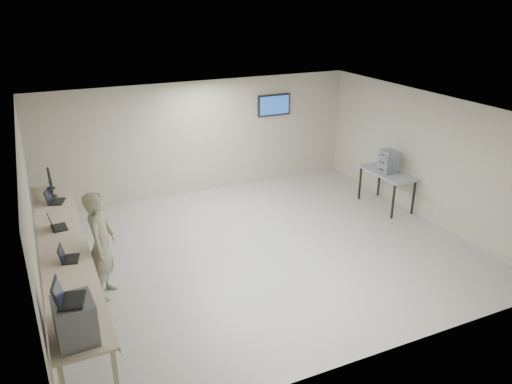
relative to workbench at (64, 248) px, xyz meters
name	(u,v)px	position (x,y,z in m)	size (l,w,h in m)	color
room	(261,182)	(3.62, 0.06, 0.58)	(8.01, 7.01, 2.81)	beige
workbench	(64,248)	(0.00, 0.00, 0.00)	(0.76, 6.00, 0.90)	beige
equipment_box	(75,321)	(-0.06, -2.64, 0.34)	(0.45, 0.52, 0.54)	slate
laptop_on_box	(66,297)	(-0.12, -2.64, 0.69)	(0.39, 0.43, 0.30)	black
laptop_0	(77,311)	(-0.01, -2.16, 0.15)	(0.35, 0.42, 0.31)	black
laptop_1	(67,257)	(0.00, -0.59, 0.14)	(0.34, 0.38, 0.26)	black
laptop_2	(55,225)	(-0.07, 0.66, 0.14)	(0.31, 0.37, 0.27)	black
laptop_3	(53,199)	(-0.01, 1.92, 0.15)	(0.41, 0.44, 0.29)	black
monitor_near	(51,185)	(-0.01, 2.26, 0.33)	(0.19, 0.42, 0.42)	black
monitor_far	(49,178)	(-0.01, 2.75, 0.32)	(0.18, 0.41, 0.41)	black
soldier	(102,245)	(0.56, -0.36, 0.10)	(0.68, 0.45, 1.86)	gray
side_table	(387,175)	(7.19, 0.69, -0.03)	(0.67, 1.45, 0.87)	gray
storage_bins	(388,161)	(7.17, 0.69, 0.30)	(0.33, 0.37, 0.53)	gray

